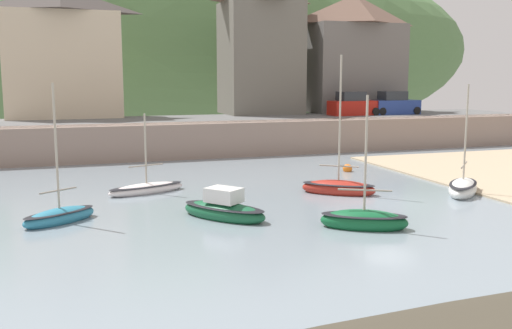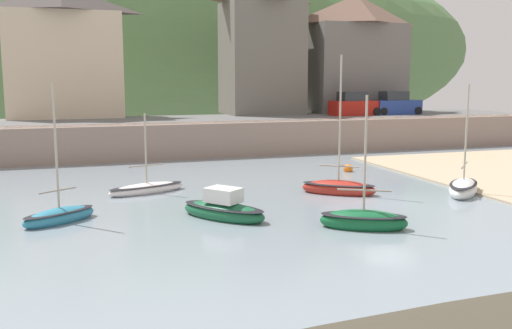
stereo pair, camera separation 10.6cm
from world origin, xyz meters
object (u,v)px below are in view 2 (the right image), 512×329
Objects in this scene: waterfront_building_left at (64,52)px; mooring_buoy at (348,169)px; waterfront_building_right at (355,53)px; parked_car_by_wall at (395,105)px; sailboat_blue_trim at (223,210)px; sailboat_far_left at (463,188)px; sailboat_nearest_shore at (363,220)px; fishing_boat_green at (339,188)px; motorboat_with_cabin at (147,188)px; parked_car_near_slipway at (354,105)px; waterfront_building_centre at (262,48)px; rowboat_small_beached at (59,215)px.

mooring_buoy is at bearing -47.24° from waterfront_building_left.
parked_car_by_wall is (1.61, -4.50, -4.48)m from waterfront_building_right.
sailboat_far_left reaches higher than sailboat_blue_trim.
waterfront_building_left is 31.43m from sailboat_nearest_shore.
fishing_boat_green is 9.27m from motorboat_with_cabin.
fishing_boat_green reaches higher than motorboat_with_cabin.
fishing_boat_green is at bearing -122.18° from parked_car_near_slipway.
waterfront_building_left is at bearing 169.55° from parked_car_by_wall.
parked_car_near_slipway is at bearing 103.09° from sailboat_blue_trim.
sailboat_nearest_shore is at bearing 162.12° from sailboat_far_left.
waterfront_building_left reaches higher than sailboat_far_left.
sailboat_blue_trim is at bearing 174.96° from sailboat_nearest_shore.
waterfront_building_centre is 12.39m from parked_car_by_wall.
parked_car_near_slipway is at bearing 179.18° from parked_car_by_wall.
sailboat_far_left is (-6.96, -24.71, -7.38)m from waterfront_building_right.
sailboat_far_left is 1.32× the size of parked_car_by_wall.
motorboat_with_cabin is at bearing -167.69° from mooring_buoy.
mooring_buoy is (-2.21, 7.66, -0.14)m from sailboat_far_left.
rowboat_small_beached is at bearing -140.54° from sailboat_blue_trim.
parked_car_by_wall is at bearing -70.36° from waterfront_building_right.
fishing_boat_green is 5.96m from sailboat_far_left.
sailboat_blue_trim is 6.42m from motorboat_with_cabin.
motorboat_with_cabin is at bearing -79.66° from waterfront_building_left.
waterfront_building_left is at bearing 154.24° from sailboat_blue_trim.
rowboat_small_beached is 17.71m from mooring_buoy.
mooring_buoy is at bearing -7.08° from motorboat_with_cabin.
waterfront_building_left is at bearing 79.86° from sailboat_far_left.
parked_car_by_wall is (20.69, 21.21, 2.86)m from sailboat_blue_trim.
parked_car_by_wall is at bearing 88.57° from fishing_boat_green.
parked_car_by_wall is at bearing 14.14° from motorboat_with_cabin.
sailboat_nearest_shore reaches higher than parked_car_by_wall.
motorboat_with_cabin is at bearing -162.93° from fishing_boat_green.
sailboat_blue_trim is at bearing -135.10° from parked_car_by_wall.
mooring_buoy is at bearing -118.27° from waterfront_building_right.
waterfront_building_right is 2.49× the size of parked_car_near_slipway.
mooring_buoy is (-6.85, -12.55, -3.04)m from parked_car_near_slipway.
rowboat_small_beached reaches higher than parked_car_by_wall.
rowboat_small_beached reaches higher than mooring_buoy.
rowboat_small_beached is at bearing -173.32° from sailboat_nearest_shore.
waterfront_building_right reaches higher than parked_car_by_wall.
sailboat_nearest_shore is 11.62m from rowboat_small_beached.
sailboat_nearest_shore is at bearing -72.41° from motorboat_with_cabin.
waterfront_building_right is 20.77m from mooring_buoy.
waterfront_building_left is 24.94m from waterfront_building_right.
fishing_boat_green reaches higher than rowboat_small_beached.
motorboat_with_cabin is 7.23× the size of mooring_buoy.
waterfront_building_right is 27.06m from fishing_boat_green.
sailboat_nearest_shore is at bearing -116.76° from waterfront_building_right.
mooring_buoy is (12.17, 2.66, -0.05)m from motorboat_with_cabin.
parked_car_near_slipway is at bearing 30.88° from sailboat_far_left.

